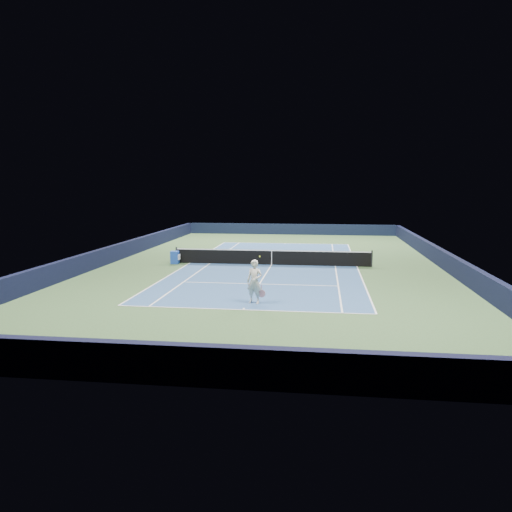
# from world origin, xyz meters

# --- Properties ---
(ground) EXTENTS (40.00, 40.00, 0.00)m
(ground) POSITION_xyz_m (0.00, 0.00, 0.00)
(ground) COLOR #34522C
(ground) RESTS_ON ground
(wall_far) EXTENTS (22.00, 0.35, 1.10)m
(wall_far) POSITION_xyz_m (0.00, 19.82, 0.55)
(wall_far) COLOR black
(wall_far) RESTS_ON ground
(wall_near) EXTENTS (22.00, 0.35, 1.10)m
(wall_near) POSITION_xyz_m (0.00, -19.82, 0.55)
(wall_near) COLOR black
(wall_near) RESTS_ON ground
(wall_right) EXTENTS (0.35, 40.00, 1.10)m
(wall_right) POSITION_xyz_m (10.82, 0.00, 0.55)
(wall_right) COLOR black
(wall_right) RESTS_ON ground
(wall_left) EXTENTS (0.35, 40.00, 1.10)m
(wall_left) POSITION_xyz_m (-10.82, 0.00, 0.55)
(wall_left) COLOR black
(wall_left) RESTS_ON ground
(court_surface) EXTENTS (10.97, 23.77, 0.01)m
(court_surface) POSITION_xyz_m (0.00, 0.00, 0.00)
(court_surface) COLOR #2D4F7F
(court_surface) RESTS_ON ground
(baseline_far) EXTENTS (10.97, 0.08, 0.00)m
(baseline_far) POSITION_xyz_m (0.00, 11.88, 0.01)
(baseline_far) COLOR white
(baseline_far) RESTS_ON ground
(baseline_near) EXTENTS (10.97, 0.08, 0.00)m
(baseline_near) POSITION_xyz_m (0.00, -11.88, 0.01)
(baseline_near) COLOR white
(baseline_near) RESTS_ON ground
(sideline_doubles_right) EXTENTS (0.08, 23.77, 0.00)m
(sideline_doubles_right) POSITION_xyz_m (5.49, 0.00, 0.01)
(sideline_doubles_right) COLOR white
(sideline_doubles_right) RESTS_ON ground
(sideline_doubles_left) EXTENTS (0.08, 23.77, 0.00)m
(sideline_doubles_left) POSITION_xyz_m (-5.49, 0.00, 0.01)
(sideline_doubles_left) COLOR white
(sideline_doubles_left) RESTS_ON ground
(sideline_singles_right) EXTENTS (0.08, 23.77, 0.00)m
(sideline_singles_right) POSITION_xyz_m (4.12, 0.00, 0.01)
(sideline_singles_right) COLOR white
(sideline_singles_right) RESTS_ON ground
(sideline_singles_left) EXTENTS (0.08, 23.77, 0.00)m
(sideline_singles_left) POSITION_xyz_m (-4.12, 0.00, 0.01)
(sideline_singles_left) COLOR white
(sideline_singles_left) RESTS_ON ground
(service_line_far) EXTENTS (8.23, 0.08, 0.00)m
(service_line_far) POSITION_xyz_m (0.00, 6.40, 0.01)
(service_line_far) COLOR white
(service_line_far) RESTS_ON ground
(service_line_near) EXTENTS (8.23, 0.08, 0.00)m
(service_line_near) POSITION_xyz_m (0.00, -6.40, 0.01)
(service_line_near) COLOR white
(service_line_near) RESTS_ON ground
(center_service_line) EXTENTS (0.08, 12.80, 0.00)m
(center_service_line) POSITION_xyz_m (0.00, 0.00, 0.01)
(center_service_line) COLOR white
(center_service_line) RESTS_ON ground
(center_mark_far) EXTENTS (0.08, 0.30, 0.00)m
(center_mark_far) POSITION_xyz_m (0.00, 11.73, 0.01)
(center_mark_far) COLOR white
(center_mark_far) RESTS_ON ground
(center_mark_near) EXTENTS (0.08, 0.30, 0.00)m
(center_mark_near) POSITION_xyz_m (0.00, -11.73, 0.01)
(center_mark_near) COLOR white
(center_mark_near) RESTS_ON ground
(tennis_net) EXTENTS (12.90, 0.10, 1.07)m
(tennis_net) POSITION_xyz_m (0.00, 0.00, 0.50)
(tennis_net) COLOR black
(tennis_net) RESTS_ON ground
(sponsor_cube) EXTENTS (0.59, 0.49, 0.84)m
(sponsor_cube) POSITION_xyz_m (-6.40, -0.39, 0.42)
(sponsor_cube) COLOR #1C44AA
(sponsor_cube) RESTS_ON ground
(tennis_player) EXTENTS (0.90, 1.36, 1.98)m
(tennis_player) POSITION_xyz_m (0.32, -10.65, 0.97)
(tennis_player) COLOR silver
(tennis_player) RESTS_ON ground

